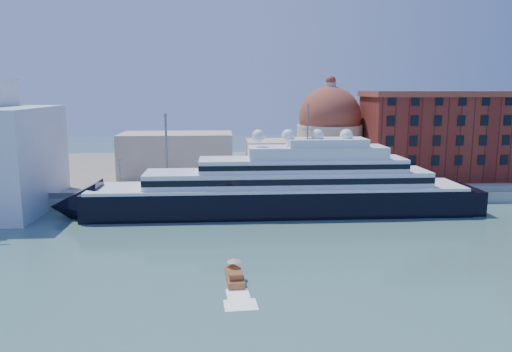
{
  "coord_description": "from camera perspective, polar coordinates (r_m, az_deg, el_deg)",
  "views": [
    {
      "loc": [
        -7.65,
        -78.08,
        25.83
      ],
      "look_at": [
        -1.08,
        18.0,
        8.94
      ],
      "focal_mm": 35.0,
      "sensor_mm": 36.0,
      "label": 1
    }
  ],
  "objects": [
    {
      "name": "superyacht",
      "position": [
        103.68,
        1.17,
        -1.88
      ],
      "size": [
        88.85,
        12.32,
        26.55
      ],
      "color": "black",
      "rests_on": "ground"
    },
    {
      "name": "lamp_posts",
      "position": [
        111.61,
        -6.45,
        1.65
      ],
      "size": [
        120.8,
        2.4,
        18.0
      ],
      "color": "slate",
      "rests_on": "quay"
    },
    {
      "name": "ground",
      "position": [
        82.6,
        1.62,
        -8.28
      ],
      "size": [
        400.0,
        400.0,
        0.0
      ],
      "primitive_type": "plane",
      "color": "#335855",
      "rests_on": "ground"
    },
    {
      "name": "quay_fence",
      "position": [
        110.22,
        0.15,
        -1.95
      ],
      "size": [
        180.0,
        0.1,
        1.2
      ],
      "primitive_type": "cube",
      "color": "slate",
      "rests_on": "quay"
    },
    {
      "name": "church",
      "position": [
        137.33,
        1.98,
        3.7
      ],
      "size": [
        66.0,
        18.0,
        25.5
      ],
      "color": "beige",
      "rests_on": "land"
    },
    {
      "name": "warehouse",
      "position": [
        143.61,
        20.71,
        4.5
      ],
      "size": [
        43.0,
        19.0,
        23.25
      ],
      "color": "maroon",
      "rests_on": "land"
    },
    {
      "name": "land",
      "position": [
        155.27,
        -1.04,
        0.74
      ],
      "size": [
        260.0,
        72.0,
        2.0
      ],
      "primitive_type": "cube",
      "color": "slate",
      "rests_on": "ground"
    },
    {
      "name": "water_taxi",
      "position": [
        69.05,
        -2.46,
        -11.35
      ],
      "size": [
        2.68,
        6.81,
        3.17
      ],
      "rotation": [
        0.0,
        0.0,
        0.07
      ],
      "color": "brown",
      "rests_on": "ground"
    },
    {
      "name": "quay",
      "position": [
        115.0,
        -0.01,
        -2.39
      ],
      "size": [
        180.0,
        10.0,
        2.5
      ],
      "primitive_type": "cube",
      "color": "gray",
      "rests_on": "ground"
    }
  ]
}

